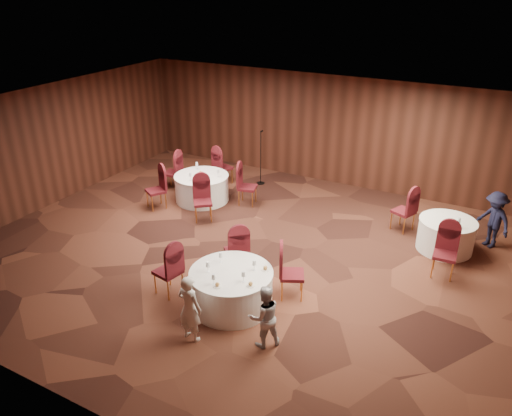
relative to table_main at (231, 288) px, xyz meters
The scene contains 15 objects.
ground 2.00m from the table_main, 112.60° to the left, with size 12.00×12.00×0.00m, color black.
room_shell 2.52m from the table_main, 112.60° to the left, with size 12.00×12.00×12.00m.
table_main is the anchor object (origin of this frame).
table_left 4.99m from the table_main, 130.34° to the left, with size 1.50×1.50×0.74m.
table_right 5.25m from the table_main, 52.22° to the left, with size 1.27×1.27×0.74m.
chairs_main 0.65m from the table_main, 119.37° to the left, with size 2.84×1.99×1.00m.
chairs_left 5.02m from the table_main, 130.69° to the left, with size 3.07×3.04×1.00m.
chairs_right 4.72m from the table_main, 54.41° to the left, with size 1.87×2.31×1.00m.
tabletop_main 0.50m from the table_main, 32.98° to the right, with size 1.03×1.04×0.22m.
tabletop_left 5.01m from the table_main, 130.25° to the left, with size 0.91×0.84×0.22m.
tabletop_right 5.26m from the table_main, 48.80° to the left, with size 0.08×0.08×0.22m.
mic_stand 6.13m from the table_main, 112.61° to the left, with size 0.24×0.24×1.65m.
woman_a 1.20m from the table_main, 96.26° to the right, with size 0.46×0.30×1.27m, color silver.
woman_b 1.28m from the table_main, 33.06° to the right, with size 0.56×0.44×1.15m, color #B8B9BE.
man_c 6.34m from the table_main, 49.54° to the left, with size 0.88×0.50×1.36m, color black.
Camera 1 is at (4.90, -8.53, 5.80)m, focal length 35.00 mm.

